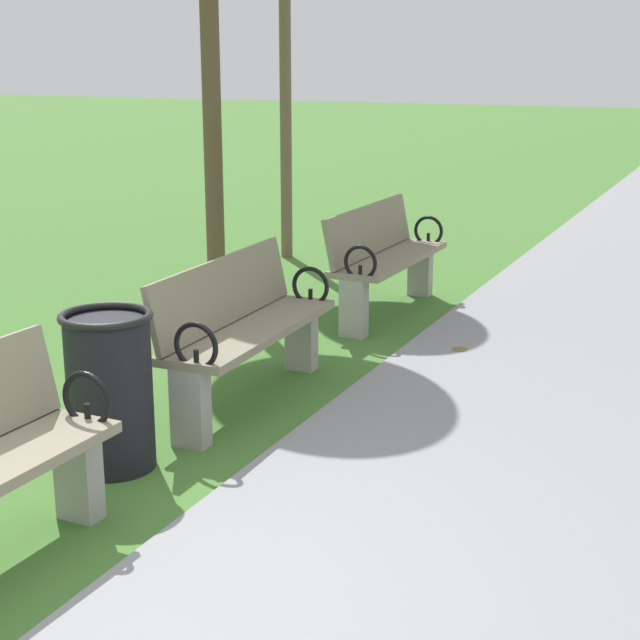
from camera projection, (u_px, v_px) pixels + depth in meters
ground_plane at (70, 604)px, 3.82m from camera, size 80.00×80.00×0.00m
park_bench_2 at (244, 327)px, 5.92m from camera, size 0.52×1.61×0.90m
park_bench_3 at (384, 257)px, 8.00m from camera, size 0.49×1.61×0.90m
trash_bin at (110, 390)px, 5.00m from camera, size 0.48×0.48×0.84m
scattered_leaves at (366, 339)px, 7.36m from camera, size 4.45×9.17×0.02m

